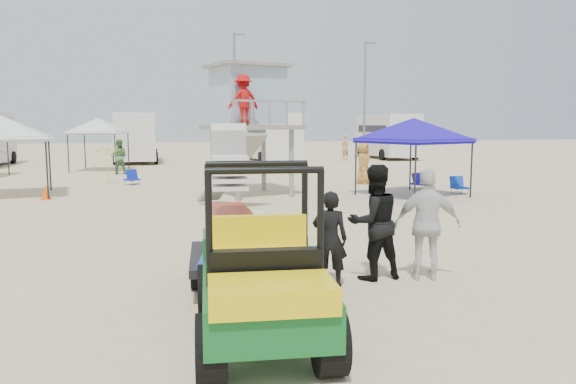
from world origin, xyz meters
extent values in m
plane|color=beige|center=(0.00, 0.00, 0.00)|extent=(140.00, 140.00, 0.00)
cube|color=#0D581F|center=(-0.79, -0.95, 0.61)|extent=(1.62, 2.88, 0.49)
cube|color=yellow|center=(-0.79, -0.95, 0.91)|extent=(1.33, 0.89, 0.27)
cylinder|color=black|center=(-1.40, -1.94, 0.35)|extent=(0.37, 0.73, 0.71)
cube|color=black|center=(-0.79, 1.35, 0.49)|extent=(1.54, 2.11, 0.13)
cylinder|color=black|center=(-1.36, 1.35, 0.26)|extent=(0.26, 0.54, 0.52)
imported|color=black|center=(0.71, 1.05, 0.77)|extent=(0.66, 0.55, 1.54)
imported|color=black|center=(1.56, 1.30, 0.97)|extent=(1.02, 0.84, 1.93)
imported|color=silver|center=(2.41, 1.05, 0.93)|extent=(1.17, 0.73, 1.86)
cylinder|color=gray|center=(0.43, 11.55, 1.19)|extent=(0.17, 0.17, 2.38)
cube|color=gray|center=(1.48, 12.60, 2.46)|extent=(3.56, 3.56, 0.15)
cube|color=#98B0C5|center=(1.48, 12.89, 3.58)|extent=(2.65, 2.46, 2.00)
imported|color=#B20F0F|center=(0.72, 11.65, 3.37)|extent=(1.08, 0.62, 1.67)
cylinder|color=black|center=(5.60, 9.59, 1.02)|extent=(0.06, 0.06, 2.04)
pyramid|color=#2010B3|center=(7.03, 11.01, 2.79)|extent=(3.90, 3.90, 0.80)
cube|color=#2010B3|center=(7.03, 11.01, 1.99)|extent=(3.90, 3.90, 0.18)
pyramid|color=silver|center=(-7.13, 14.32, 2.88)|extent=(3.47, 3.47, 0.80)
cube|color=silver|center=(-7.13, 14.32, 2.08)|extent=(3.47, 3.47, 0.18)
cylinder|color=black|center=(-6.04, 23.85, 1.07)|extent=(0.06, 0.06, 2.14)
pyramid|color=silver|center=(-4.79, 25.09, 2.89)|extent=(3.19, 3.19, 0.80)
cube|color=silver|center=(-4.79, 25.09, 2.09)|extent=(3.19, 3.19, 0.18)
imported|color=yellow|center=(-3.88, 18.03, 0.81)|extent=(1.94, 1.97, 1.62)
cone|color=#FF5108|center=(-5.58, 13.17, 0.25)|extent=(0.34, 0.34, 0.50)
cube|color=#0F22A9|center=(-2.86, 17.30, 0.22)|extent=(0.74, 0.73, 0.06)
cube|color=#0F22A9|center=(-2.86, 17.54, 0.42)|extent=(0.52, 0.48, 0.44)
cylinder|color=#B2B2B7|center=(-3.08, 17.10, 0.10)|extent=(0.03, 0.03, 0.20)
cube|color=#2010B1|center=(8.26, 12.90, 0.22)|extent=(0.72, 0.70, 0.06)
cube|color=#2010B1|center=(8.26, 13.14, 0.42)|extent=(0.55, 0.42, 0.44)
cylinder|color=#B2B2B7|center=(8.04, 12.70, 0.10)|extent=(0.03, 0.03, 0.20)
cube|color=#113CB8|center=(9.09, 11.28, 0.22)|extent=(0.55, 0.51, 0.06)
cube|color=#113CB8|center=(9.09, 11.52, 0.42)|extent=(0.54, 0.18, 0.44)
cylinder|color=#B2B2B7|center=(8.87, 11.08, 0.10)|extent=(0.03, 0.03, 0.20)
cube|color=silver|center=(-3.00, 31.50, 1.75)|extent=(2.50, 6.50, 3.00)
cube|color=black|center=(-3.00, 31.50, 2.20)|extent=(2.54, 5.20, 0.50)
cylinder|color=black|center=(-4.25, 29.42, 0.40)|extent=(0.25, 0.80, 0.80)
cube|color=silver|center=(6.00, 30.00, 1.75)|extent=(2.50, 7.00, 3.00)
cube|color=black|center=(6.00, 30.00, 2.20)|extent=(2.54, 5.60, 0.50)
cylinder|color=black|center=(4.75, 27.76, 0.40)|extent=(0.25, 0.80, 0.80)
cube|color=silver|center=(15.00, 31.50, 1.75)|extent=(2.50, 6.60, 3.00)
cube|color=black|center=(15.00, 31.50, 2.20)|extent=(2.54, 5.28, 0.50)
cylinder|color=black|center=(13.75, 29.39, 0.40)|extent=(0.25, 0.80, 0.80)
cylinder|color=slate|center=(3.00, 27.00, 4.00)|extent=(0.14, 0.14, 8.00)
cylinder|color=slate|center=(12.00, 28.50, 4.00)|extent=(0.14, 0.14, 8.00)
imported|color=#4A7A49|center=(-3.65, 22.69, 0.89)|extent=(0.95, 0.79, 1.78)
imported|color=#BD8036|center=(6.84, 15.33, 0.90)|extent=(1.00, 1.04, 1.80)
imported|color=#D78E50|center=(11.23, 30.13, 0.91)|extent=(0.79, 0.70, 1.82)
camera|label=1|loc=(-2.01, -7.32, 2.61)|focal=35.00mm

